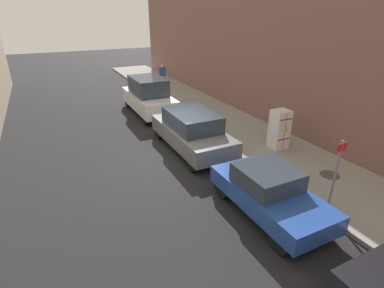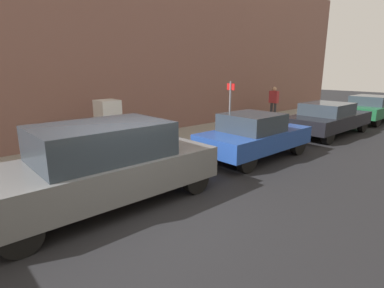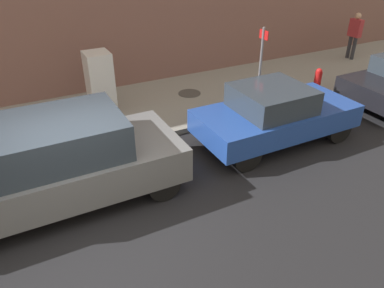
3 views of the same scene
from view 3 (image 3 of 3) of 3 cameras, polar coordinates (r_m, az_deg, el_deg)
name	(u,v)px [view 3 (image 3 of 3)]	position (r m, az deg, el deg)	size (l,w,h in m)	color
ground_plane	(93,222)	(7.18, -14.83, -11.48)	(80.00, 80.00, 0.00)	black
sidewalk_slab	(53,127)	(10.56, -20.41, 2.45)	(3.64, 44.00, 0.14)	gray
discarded_refrigerator	(100,83)	(10.54, -13.83, 8.97)	(0.72, 0.66, 1.70)	white
manhole_cover	(189,93)	(11.80, -0.38, 7.74)	(0.70, 0.70, 0.02)	#47443F
street_sign_post	(261,63)	(10.74, 10.43, 12.07)	(0.36, 0.07, 2.23)	slate
fire_hydrant	(318,79)	(12.58, 18.62, 9.36)	(0.22, 0.22, 0.72)	red
pedestrian_walking_far	(355,32)	(16.17, 23.54, 15.32)	(0.50, 0.23, 1.74)	#333338
parked_suv_gray	(54,162)	(7.38, -20.28, -2.66)	(1.99, 4.76, 1.73)	slate
parked_hatchback_blue	(275,114)	(9.28, 12.50, 4.49)	(1.80, 3.93, 1.45)	#23479E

